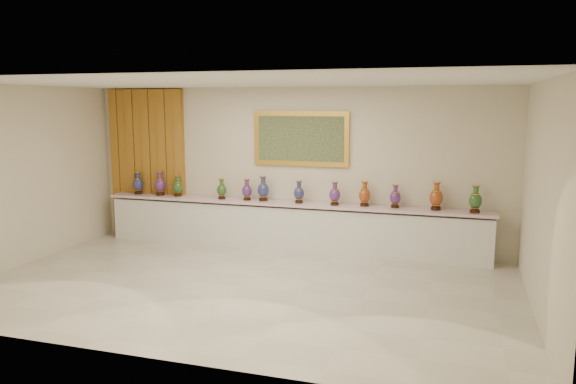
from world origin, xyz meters
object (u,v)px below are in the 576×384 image
Objects in this scene: counter at (289,227)px; vase_2 at (178,187)px; vase_1 at (160,185)px; vase_0 at (138,184)px.

vase_2 is at bearing -179.90° from counter.
vase_1 is at bearing 179.97° from counter.
vase_1 is at bearing 0.71° from vase_0.
counter is at bearing 0.10° from vase_2.
vase_0 is at bearing -179.94° from vase_2.
vase_1 is (0.50, 0.01, 0.01)m from vase_0.
vase_1 is (-2.67, 0.00, 0.68)m from counter.
vase_2 reaches higher than counter.
vase_0 is 0.89m from vase_2.
vase_1 reaches higher than vase_0.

